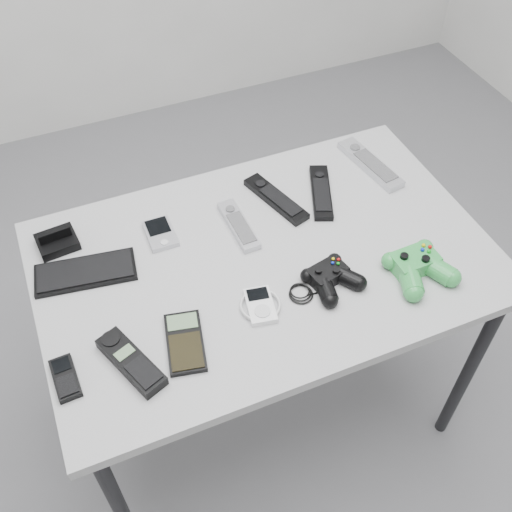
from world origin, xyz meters
name	(u,v)px	position (x,y,z in m)	size (l,w,h in m)	color
floor	(291,405)	(0.00, 0.00, 0.00)	(3.50, 3.50, 0.00)	slate
desk	(265,274)	(-0.08, 0.04, 0.64)	(1.05, 0.68, 0.70)	#ABABAE
pda_keyboard	(86,272)	(-0.48, 0.15, 0.71)	(0.23, 0.10, 0.01)	black
dock_bracket	(56,238)	(-0.52, 0.27, 0.73)	(0.09, 0.08, 0.05)	black
pda	(160,233)	(-0.29, 0.20, 0.71)	(0.07, 0.10, 0.02)	#B2B2BA
remote_silver_a	(239,225)	(-0.10, 0.16, 0.71)	(0.04, 0.17, 0.02)	#B2B2BA
remote_black_a	(276,198)	(0.02, 0.21, 0.71)	(0.05, 0.20, 0.02)	black
remote_black_b	(321,192)	(0.14, 0.19, 0.71)	(0.05, 0.20, 0.02)	black
remote_silver_b	(370,163)	(0.31, 0.23, 0.72)	(0.05, 0.22, 0.02)	#B2B3B9
mobile_phone	(65,378)	(-0.57, -0.10, 0.71)	(0.04, 0.10, 0.02)	black
cordless_handset	(131,362)	(-0.44, -0.12, 0.72)	(0.05, 0.17, 0.03)	black
calculator	(185,342)	(-0.33, -0.11, 0.71)	(0.08, 0.15, 0.01)	black
mp3_player	(260,305)	(-0.15, -0.09, 0.71)	(0.09, 0.10, 0.02)	white
controller_black	(331,276)	(0.02, -0.08, 0.72)	(0.20, 0.13, 0.04)	black
controller_green	(418,265)	(0.22, -0.13, 0.73)	(0.14, 0.15, 0.05)	#248539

